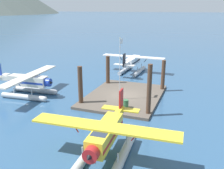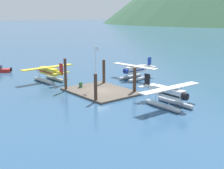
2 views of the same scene
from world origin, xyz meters
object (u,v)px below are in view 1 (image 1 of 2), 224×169
fuel_drum (126,104)px  seaplane_cream_bow_left (29,84)px  flagpole (120,62)px  seaplane_yellow_port_aft (105,138)px  seaplane_white_stbd_fwd (132,63)px

fuel_drum → seaplane_cream_bow_left: seaplane_cream_bow_left is taller
flagpole → seaplane_yellow_port_aft: bearing=-166.4°
flagpole → seaplane_cream_bow_left: bearing=101.3°
seaplane_white_stbd_fwd → seaplane_yellow_port_aft: bearing=-168.4°
flagpole → seaplane_cream_bow_left: flagpole is taller
seaplane_cream_bow_left → seaplane_yellow_port_aft: size_ratio=1.00×
flagpole → seaplane_white_stbd_fwd: 13.82m
seaplane_white_stbd_fwd → seaplane_yellow_port_aft: 24.81m
fuel_drum → flagpole: bearing=31.8°
flagpole → fuel_drum: bearing=-148.2°
fuel_drum → seaplane_cream_bow_left: size_ratio=0.08×
flagpole → fuel_drum: 4.71m
fuel_drum → seaplane_cream_bow_left: bearing=89.3°
flagpole → seaplane_yellow_port_aft: flagpole is taller
seaplane_cream_bow_left → seaplane_yellow_port_aft: same height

